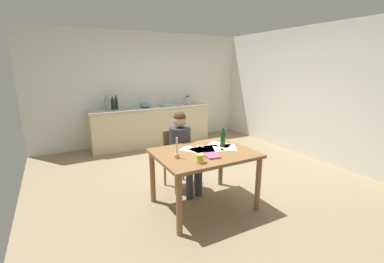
{
  "coord_description": "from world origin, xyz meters",
  "views": [
    {
      "loc": [
        -2.01,
        -3.53,
        1.84
      ],
      "look_at": [
        -0.16,
        -0.11,
        0.85
      ],
      "focal_mm": 24.37,
      "sensor_mm": 36.0,
      "label": 1
    }
  ],
  "objects_px": {
    "candlestick": "(177,152)",
    "person_seated": "(182,146)",
    "mixing_bowl": "(145,105)",
    "wine_glass_back_left": "(143,102)",
    "book_magazine": "(212,156)",
    "wine_glass_by_kettle": "(147,102)",
    "stovetop_kettle": "(188,100)",
    "chair_at_table": "(178,155)",
    "dining_table": "(204,160)",
    "bottle_oil": "(107,104)",
    "bottle_wine_red": "(116,103)",
    "wine_glass_near_sink": "(151,101)",
    "wine_bottle_on_table": "(223,139)",
    "wine_glass_back_right": "(136,102)",
    "coffee_mug": "(200,159)",
    "bottle_vinegar": "(113,104)",
    "sink_unit": "(167,105)"
  },
  "relations": [
    {
      "from": "candlestick",
      "to": "person_seated",
      "type": "bearing_deg",
      "value": 58.75
    },
    {
      "from": "mixing_bowl",
      "to": "wine_glass_back_left",
      "type": "height_order",
      "value": "wine_glass_back_left"
    },
    {
      "from": "book_magazine",
      "to": "person_seated",
      "type": "bearing_deg",
      "value": 100.88
    },
    {
      "from": "wine_glass_by_kettle",
      "to": "stovetop_kettle",
      "type": "bearing_deg",
      "value": -8.39
    },
    {
      "from": "chair_at_table",
      "to": "person_seated",
      "type": "height_order",
      "value": "person_seated"
    },
    {
      "from": "chair_at_table",
      "to": "candlestick",
      "type": "bearing_deg",
      "value": -115.37
    },
    {
      "from": "dining_table",
      "to": "person_seated",
      "type": "distance_m",
      "value": 0.58
    },
    {
      "from": "stovetop_kettle",
      "to": "wine_glass_by_kettle",
      "type": "bearing_deg",
      "value": 171.61
    },
    {
      "from": "book_magazine",
      "to": "bottle_oil",
      "type": "bearing_deg",
      "value": 109.41
    },
    {
      "from": "bottle_wine_red",
      "to": "wine_glass_near_sink",
      "type": "relative_size",
      "value": 2.02
    },
    {
      "from": "wine_bottle_on_table",
      "to": "wine_glass_back_right",
      "type": "xyz_separation_m",
      "value": [
        -0.28,
        3.12,
        0.14
      ]
    },
    {
      "from": "person_seated",
      "to": "candlestick",
      "type": "relative_size",
      "value": 4.7
    },
    {
      "from": "person_seated",
      "to": "wine_glass_back_right",
      "type": "xyz_separation_m",
      "value": [
        0.09,
        2.62,
        0.33
      ]
    },
    {
      "from": "coffee_mug",
      "to": "wine_glass_near_sink",
      "type": "bearing_deg",
      "value": 79.39
    },
    {
      "from": "chair_at_table",
      "to": "wine_glass_back_right",
      "type": "xyz_separation_m",
      "value": [
        0.1,
        2.47,
        0.51
      ]
    },
    {
      "from": "stovetop_kettle",
      "to": "bottle_vinegar",
      "type": "bearing_deg",
      "value": 178.25
    },
    {
      "from": "wine_glass_near_sink",
      "to": "bottle_wine_red",
      "type": "bearing_deg",
      "value": -172.68
    },
    {
      "from": "coffee_mug",
      "to": "wine_bottle_on_table",
      "type": "bearing_deg",
      "value": 33.81
    },
    {
      "from": "stovetop_kettle",
      "to": "wine_glass_near_sink",
      "type": "distance_m",
      "value": 0.93
    },
    {
      "from": "coffee_mug",
      "to": "candlestick",
      "type": "height_order",
      "value": "candlestick"
    },
    {
      "from": "sink_unit",
      "to": "wine_glass_back_left",
      "type": "bearing_deg",
      "value": 165.36
    },
    {
      "from": "wine_bottle_on_table",
      "to": "stovetop_kettle",
      "type": "height_order",
      "value": "stovetop_kettle"
    },
    {
      "from": "bottle_vinegar",
      "to": "stovetop_kettle",
      "type": "bearing_deg",
      "value": -1.75
    },
    {
      "from": "candlestick",
      "to": "bottle_wine_red",
      "type": "height_order",
      "value": "bottle_wine_red"
    },
    {
      "from": "book_magazine",
      "to": "wine_glass_by_kettle",
      "type": "height_order",
      "value": "wine_glass_by_kettle"
    },
    {
      "from": "wine_glass_back_left",
      "to": "wine_glass_back_right",
      "type": "height_order",
      "value": "same"
    },
    {
      "from": "chair_at_table",
      "to": "candlestick",
      "type": "relative_size",
      "value": 3.45
    },
    {
      "from": "chair_at_table",
      "to": "mixing_bowl",
      "type": "bearing_deg",
      "value": 83.39
    },
    {
      "from": "dining_table",
      "to": "candlestick",
      "type": "height_order",
      "value": "candlestick"
    },
    {
      "from": "candlestick",
      "to": "book_magazine",
      "type": "bearing_deg",
      "value": -20.54
    },
    {
      "from": "chair_at_table",
      "to": "wine_glass_back_left",
      "type": "distance_m",
      "value": 2.54
    },
    {
      "from": "candlestick",
      "to": "bottle_wine_red",
      "type": "distance_m",
      "value": 3.14
    },
    {
      "from": "wine_glass_near_sink",
      "to": "bottle_oil",
      "type": "bearing_deg",
      "value": -176.14
    },
    {
      "from": "sink_unit",
      "to": "bottle_vinegar",
      "type": "bearing_deg",
      "value": 177.67
    },
    {
      "from": "wine_glass_near_sink",
      "to": "wine_glass_back_right",
      "type": "height_order",
      "value": "same"
    },
    {
      "from": "bottle_oil",
      "to": "wine_glass_by_kettle",
      "type": "xyz_separation_m",
      "value": [
        0.93,
        0.07,
        -0.03
      ]
    },
    {
      "from": "coffee_mug",
      "to": "stovetop_kettle",
      "type": "height_order",
      "value": "stovetop_kettle"
    },
    {
      "from": "sink_unit",
      "to": "wine_glass_back_right",
      "type": "bearing_deg",
      "value": 168.55
    },
    {
      "from": "bottle_oil",
      "to": "wine_glass_by_kettle",
      "type": "height_order",
      "value": "bottle_oil"
    },
    {
      "from": "wine_glass_back_left",
      "to": "person_seated",
      "type": "bearing_deg",
      "value": -95.48
    },
    {
      "from": "candlestick",
      "to": "bottle_oil",
      "type": "distance_m",
      "value": 3.18
    },
    {
      "from": "wine_glass_near_sink",
      "to": "person_seated",
      "type": "bearing_deg",
      "value": -99.71
    },
    {
      "from": "chair_at_table",
      "to": "mixing_bowl",
      "type": "distance_m",
      "value": 2.36
    },
    {
      "from": "dining_table",
      "to": "mixing_bowl",
      "type": "bearing_deg",
      "value": 85.73
    },
    {
      "from": "book_magazine",
      "to": "wine_bottle_on_table",
      "type": "bearing_deg",
      "value": 46.71
    },
    {
      "from": "sink_unit",
      "to": "stovetop_kettle",
      "type": "relative_size",
      "value": 1.64
    },
    {
      "from": "coffee_mug",
      "to": "bottle_oil",
      "type": "distance_m",
      "value": 3.47
    },
    {
      "from": "candlestick",
      "to": "wine_glass_near_sink",
      "type": "xyz_separation_m",
      "value": [
        0.82,
        3.24,
        0.18
      ]
    },
    {
      "from": "bottle_wine_red",
      "to": "person_seated",
      "type": "bearing_deg",
      "value": -81.39
    },
    {
      "from": "dining_table",
      "to": "wine_glass_by_kettle",
      "type": "bearing_deg",
      "value": 84.27
    }
  ]
}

